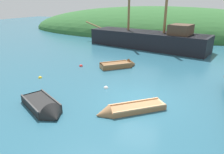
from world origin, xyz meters
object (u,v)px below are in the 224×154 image
rowboat_near_dock (45,108)px  rowboat_outer_right (127,110)px  sailing_ship (147,42)px  buoy_yellow (40,78)px  rowboat_far (120,65)px  buoy_white (106,88)px  buoy_red (81,66)px

rowboat_near_dock → rowboat_outer_right: size_ratio=1.02×
sailing_ship → buoy_yellow: sailing_ship is taller
buoy_yellow → sailing_ship: bearing=70.7°
rowboat_outer_right → buoy_yellow: rowboat_outer_right is taller
sailing_ship → rowboat_far: bearing=101.9°
sailing_ship → rowboat_outer_right: bearing=113.0°
rowboat_far → buoy_yellow: (-4.63, -4.91, -0.14)m
rowboat_far → buoy_white: rowboat_far is taller
rowboat_outer_right → sailing_ship: bearing=-120.7°
rowboat_near_dock → buoy_white: rowboat_near_dock is taller
sailing_ship → buoy_red: sailing_ship is taller
buoy_yellow → buoy_red: buoy_red is taller
rowboat_near_dock → buoy_yellow: 5.29m
rowboat_near_dock → buoy_white: bearing=94.3°
sailing_ship → rowboat_near_dock: sailing_ship is taller
buoy_red → rowboat_outer_right: bearing=-44.1°
buoy_red → buoy_white: bearing=-42.2°
buoy_red → rowboat_near_dock: bearing=-73.1°
rowboat_far → buoy_red: size_ratio=9.51×
rowboat_outer_right → rowboat_near_dock: bearing=-19.5°
rowboat_far → rowboat_outer_right: bearing=-110.5°
rowboat_far → buoy_yellow: bearing=-176.3°
rowboat_near_dock → sailing_ship: bearing=114.0°
sailing_ship → buoy_white: size_ratio=57.45×
rowboat_far → buoy_white: bearing=-124.2°
buoy_yellow → buoy_red: 3.99m
sailing_ship → buoy_red: bearing=84.1°
rowboat_near_dock → rowboat_outer_right: 4.27m
rowboat_outer_right → buoy_red: bearing=-84.3°
rowboat_near_dock → buoy_white: (1.74, 3.95, -0.14)m
rowboat_near_dock → buoy_yellow: rowboat_near_dock is taller
sailing_ship → buoy_yellow: (-4.89, -13.95, -0.74)m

